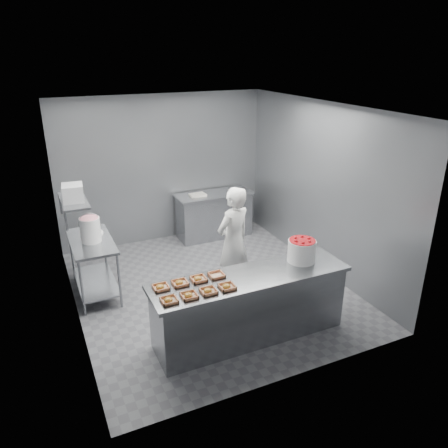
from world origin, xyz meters
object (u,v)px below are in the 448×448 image
Objects in this scene: tray_5 at (180,283)px; worker at (233,242)px; tray_6 at (198,279)px; tray_2 at (208,291)px; tray_0 at (169,300)px; back_counter at (214,215)px; glaze_bucket at (90,229)px; tray_1 at (189,295)px; appliance at (73,193)px; tray_3 at (227,287)px; tray_4 at (161,287)px; tray_7 at (217,275)px; strawberry_tub at (302,250)px; prep_table at (93,259)px; service_counter at (250,306)px.

worker is (1.18, 0.96, -0.07)m from tray_5.
tray_2 is at bearing -90.00° from tray_6.
back_counter is at bearing 59.31° from tray_0.
tray_2 is at bearing -64.07° from glaze_bucket.
appliance reaches higher than tray_1.
tray_4 is at bearing 156.32° from tray_3.
tray_2 reaches higher than tray_7.
worker reaches higher than back_counter.
tray_3 is at bearing -33.34° from tray_5.
strawberry_tub is at bearing 7.99° from tray_1.
prep_table is 6.40× the size of tray_1.
glaze_bucket is at bearing 121.07° from tray_3.
tray_2 is 0.57m from tray_4.
glaze_bucket is (-1.24, 2.06, 0.17)m from tray_3.
prep_table is at bearing 124.90° from tray_7.
tray_0 is 1.00× the size of tray_2.
tray_5 is 2.10m from appliance.
tray_4 is 1.72m from worker.
appliance is at bearing -169.28° from glaze_bucket.
tray_4 is (-0.72, 0.32, 0.00)m from tray_3.
glaze_bucket reaches higher than tray_0.
worker is at bearing 45.60° from tray_6.
tray_6 is 0.42× the size of glaze_bucket.
back_counter is 0.88× the size of worker.
tray_2 is 1.00× the size of tray_5.
worker is at bearing 47.24° from tray_1.
tray_7 reaches higher than service_counter.
tray_6 is (0.48, 0.00, 0.00)m from tray_4.
tray_6 is at bearing -116.52° from back_counter.
glaze_bucket is at bearing -42.50° from worker.
service_counter is 8.23× the size of appliance.
strawberry_tub is (1.92, 0.24, 0.14)m from tray_0.
tray_0 reaches higher than back_counter.
tray_2 is at bearing 0.00° from tray_1.
back_counter is 3.99m from tray_0.
tray_0 reaches higher than prep_table.
tray_5 is at bearing 18.68° from worker.
service_counter is 13.88× the size of tray_2.
back_counter is 2.95m from glaze_bucket.
prep_table is 2.87m from back_counter.
tray_0 is 0.59× the size of appliance.
service_counter is 2.89m from appliance.
tray_0 is at bearing -172.00° from service_counter.
back_counter is at bearing 60.03° from tray_5.
tray_4 is at bearing 90.00° from tray_0.
tray_4 is (-2.02, -3.09, 0.47)m from back_counter.
tray_3 is 2.41m from glaze_bucket.
glaze_bucket is at bearing 104.22° from tray_0.
prep_table is 6.40× the size of tray_0.
tray_2 is at bearing -64.46° from prep_table.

